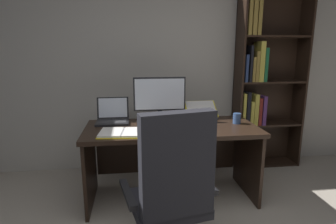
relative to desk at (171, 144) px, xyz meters
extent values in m
cube|color=#B2ADA3|center=(0.06, 0.82, 0.72)|extent=(5.00, 0.12, 2.52)
cube|color=black|center=(0.00, -0.08, 0.18)|extent=(1.64, 0.72, 0.04)
cube|color=black|center=(-0.78, -0.08, -0.19)|extent=(0.03, 0.66, 0.70)
cube|color=black|center=(0.78, -0.08, -0.19)|extent=(0.03, 0.66, 0.70)
cube|color=black|center=(0.00, 0.26, -0.15)|extent=(1.52, 0.03, 0.49)
cube|color=black|center=(0.91, 0.60, 0.54)|extent=(0.02, 0.28, 2.15)
cube|color=black|center=(1.72, 0.60, 0.54)|extent=(0.02, 0.28, 2.15)
cube|color=black|center=(1.31, 0.73, 0.54)|extent=(0.83, 0.01, 2.15)
cube|color=black|center=(1.31, 0.60, -0.53)|extent=(0.78, 0.26, 0.02)
cube|color=black|center=(0.97, 0.55, -0.32)|extent=(0.05, 0.16, 0.39)
cube|color=#512D66|center=(1.03, 0.56, -0.29)|extent=(0.05, 0.20, 0.46)
cube|color=olive|center=(1.09, 0.55, -0.34)|extent=(0.05, 0.17, 0.35)
cube|color=gold|center=(1.14, 0.56, -0.34)|extent=(0.03, 0.19, 0.34)
cube|color=olive|center=(1.18, 0.57, -0.32)|extent=(0.04, 0.21, 0.39)
cube|color=#195633|center=(1.22, 0.56, -0.28)|extent=(0.03, 0.18, 0.46)
cube|color=black|center=(1.31, 0.60, 0.01)|extent=(0.78, 0.26, 0.02)
cube|color=gold|center=(0.96, 0.58, 0.21)|extent=(0.03, 0.22, 0.39)
cube|color=black|center=(1.01, 0.56, 0.22)|extent=(0.04, 0.18, 0.41)
cube|color=gold|center=(1.06, 0.57, 0.16)|extent=(0.04, 0.20, 0.29)
cube|color=gold|center=(1.11, 0.56, 0.21)|extent=(0.05, 0.18, 0.38)
cube|color=maroon|center=(1.16, 0.56, 0.18)|extent=(0.04, 0.18, 0.33)
cube|color=#512D66|center=(1.22, 0.55, 0.20)|extent=(0.04, 0.16, 0.36)
cube|color=black|center=(1.31, 0.60, 0.54)|extent=(0.78, 0.26, 0.02)
cube|color=navy|center=(0.96, 0.55, 0.71)|extent=(0.03, 0.17, 0.32)
cube|color=black|center=(1.01, 0.56, 0.76)|extent=(0.03, 0.18, 0.42)
cube|color=olive|center=(1.05, 0.57, 0.69)|extent=(0.03, 0.20, 0.29)
cube|color=olive|center=(1.09, 0.55, 0.73)|extent=(0.04, 0.17, 0.35)
cube|color=gold|center=(1.14, 0.57, 0.78)|extent=(0.06, 0.21, 0.46)
cube|color=#195633|center=(1.19, 0.57, 0.74)|extent=(0.04, 0.21, 0.39)
cube|color=black|center=(1.31, 0.60, 1.07)|extent=(0.78, 0.26, 0.02)
cube|color=olive|center=(0.96, 0.56, 1.31)|extent=(0.04, 0.19, 0.47)
cube|color=olive|center=(1.02, 0.56, 1.28)|extent=(0.05, 0.20, 0.39)
cube|color=olive|center=(1.08, 0.56, 1.30)|extent=(0.04, 0.20, 0.44)
cube|color=black|center=(-0.14, -0.82, -0.15)|extent=(0.59, 0.57, 0.07)
cube|color=black|center=(-0.10, -1.02, 0.22)|extent=(0.49, 0.19, 0.68)
cube|color=black|center=(-0.41, -0.88, -0.03)|extent=(0.13, 0.39, 0.04)
cube|color=black|center=(0.13, -0.77, -0.03)|extent=(0.13, 0.39, 0.04)
cube|color=black|center=(-0.09, 0.15, 0.21)|extent=(0.22, 0.16, 0.02)
cylinder|color=black|center=(-0.09, 0.15, 0.27)|extent=(0.04, 0.04, 0.09)
cube|color=black|center=(-0.09, 0.16, 0.48)|extent=(0.53, 0.02, 0.34)
cube|color=silver|center=(-0.09, 0.14, 0.48)|extent=(0.50, 0.00, 0.31)
cube|color=black|center=(-0.57, 0.11, 0.21)|extent=(0.32, 0.23, 0.02)
cube|color=#2D2D30|center=(-0.57, 0.09, 0.23)|extent=(0.27, 0.13, 0.00)
cube|color=black|center=(-0.57, 0.25, 0.33)|extent=(0.32, 0.05, 0.22)
cube|color=silver|center=(-0.57, 0.25, 0.33)|extent=(0.29, 0.04, 0.19)
cube|color=black|center=(-0.09, -0.20, 0.21)|extent=(0.42, 0.15, 0.02)
ellipsoid|color=black|center=(0.21, -0.20, 0.22)|extent=(0.06, 0.10, 0.04)
cube|color=black|center=(0.36, 0.13, 0.21)|extent=(0.14, 0.12, 0.01)
cube|color=black|center=(0.36, 0.09, 0.22)|extent=(0.30, 0.01, 0.01)
cube|color=yellow|center=(0.36, 0.24, 0.30)|extent=(0.33, 0.22, 0.14)
cube|color=silver|center=(0.36, 0.23, 0.31)|extent=(0.31, 0.20, 0.13)
cube|color=yellow|center=(-0.56, -0.24, 0.21)|extent=(0.23, 0.30, 0.01)
cube|color=yellow|center=(-0.35, -0.26, 0.21)|extent=(0.23, 0.30, 0.01)
cube|color=silver|center=(-0.56, -0.24, 0.22)|extent=(0.22, 0.29, 0.02)
cube|color=silver|center=(-0.35, -0.26, 0.22)|extent=(0.22, 0.29, 0.02)
cylinder|color=#B7B7BC|center=(-0.46, -0.25, 0.21)|extent=(0.05, 0.26, 0.02)
cube|color=silver|center=(-0.22, -0.09, 0.21)|extent=(0.18, 0.23, 0.01)
cylinder|color=black|center=(-0.20, -0.09, 0.22)|extent=(0.14, 0.05, 0.01)
cylinder|color=#334C7A|center=(0.66, -0.05, 0.25)|extent=(0.08, 0.08, 0.10)
camera|label=1|loc=(-0.36, -2.59, 0.92)|focal=29.50mm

